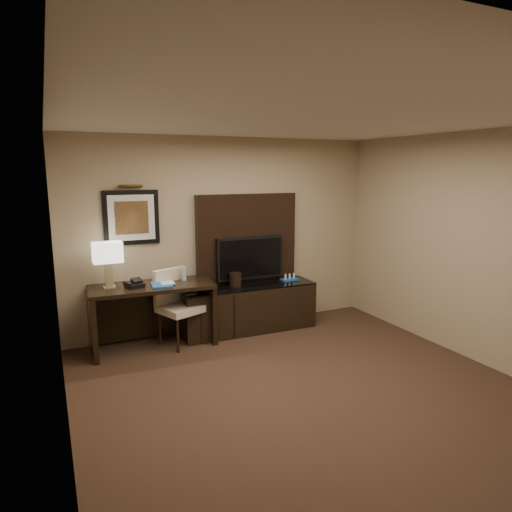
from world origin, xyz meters
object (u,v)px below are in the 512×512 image
desk (153,316)px  desk_chair (180,308)px  tv (250,258)px  water_bottle (184,273)px  desk_phone (135,284)px  ice_bucket (235,279)px  minibar_tray (290,277)px  credenza (248,308)px  table_lamp (108,267)px

desk → desk_chair: bearing=-10.8°
tv → water_bottle: 1.02m
desk_phone → ice_bucket: bearing=-12.4°
water_bottle → minibar_tray: size_ratio=0.73×
credenza → tv: tv is taller
tv → credenza: bearing=-123.1°
credenza → desk_chair: 1.04m
credenza → ice_bucket: 0.46m
desk → desk_phone: desk_phone is taller
credenza → table_lamp: (-1.86, 0.02, 0.75)m
desk_phone → minibar_tray: bearing=-14.8°
credenza → water_bottle: bearing=-179.6°
tv → desk_phone: (-1.66, -0.23, -0.15)m
credenza → desk_chair: (-1.02, -0.13, 0.17)m
desk_chair → minibar_tray: desk_chair is taller
desk_phone → ice_bucket: 1.40m
desk → tv: (1.45, 0.19, 0.61)m
credenza → ice_bucket: size_ratio=9.92×
desk_phone → ice_bucket: size_ratio=1.03×
desk_phone → minibar_tray: (2.25, 0.11, -0.17)m
water_bottle → table_lamp: bearing=179.5°
table_lamp → desk: bearing=-8.0°
desk → tv: bearing=10.6°
tv → minibar_tray: (0.58, -0.12, -0.32)m
tv → desk_phone: 1.69m
desk → desk_chair: size_ratio=1.54×
credenza → tv: bearing=58.1°
tv → desk_chair: (-1.11, -0.27, -0.52)m
desk_phone → minibar_tray: desk_phone is taller
water_bottle → tv: bearing=7.2°
water_bottle → desk_phone: bearing=-170.9°
desk_phone → water_bottle: water_bottle is taller
desk → desk_chair: (0.34, -0.08, 0.09)m
desk → credenza: desk is taller
desk → desk_chair: desk_chair is taller
desk_chair → minibar_tray: (1.70, 0.15, 0.21)m
water_bottle → ice_bucket: water_bottle is taller
table_lamp → tv: bearing=3.5°
desk_chair → ice_bucket: bearing=-10.1°
desk_chair → tv: bearing=-7.7°
desk_phone → water_bottle: (0.66, 0.11, 0.04)m
credenza → desk: bearing=-176.7°
desk_phone → desk_chair: bearing=-21.8°
tv → desk_chair: 1.26m
desk → water_bottle: size_ratio=8.34×
tv → table_lamp: bearing=-176.5°
desk_phone → water_bottle: 0.67m
minibar_tray → tv: bearing=168.3°
credenza → desk_phone: size_ratio=9.67×
table_lamp → water_bottle: 0.96m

